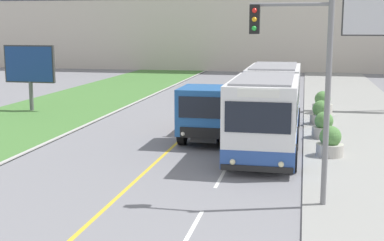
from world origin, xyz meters
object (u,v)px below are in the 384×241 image
(dump_truck, at_px, (212,112))
(traffic_light_mast, at_px, (305,72))
(billboard_small, at_px, (30,66))
(planter_round_second, at_px, (324,126))
(planter_round_far, at_px, (322,104))
(city_bus, at_px, (269,106))
(planter_round_third, at_px, (321,114))
(planter_round_near, at_px, (330,143))

(dump_truck, distance_m, traffic_light_mast, 9.53)
(traffic_light_mast, bearing_deg, billboard_small, 138.41)
(dump_truck, distance_m, planter_round_second, 5.17)
(traffic_light_mast, relative_size, planter_round_far, 4.67)
(city_bus, xyz_separation_m, dump_truck, (-2.53, -0.23, -0.34))
(planter_round_second, height_order, planter_round_far, planter_round_far)
(traffic_light_mast, relative_size, planter_round_third, 4.93)
(billboard_small, bearing_deg, planter_round_far, 7.21)
(billboard_small, xyz_separation_m, planter_round_third, (17.15, -1.34, -2.12))
(dump_truck, relative_size, traffic_light_mast, 1.10)
(billboard_small, xyz_separation_m, planter_round_far, (17.34, 2.19, -2.09))
(planter_round_near, bearing_deg, dump_truck, 156.20)
(traffic_light_mast, bearing_deg, planter_round_second, 84.36)
(city_bus, relative_size, planter_round_second, 10.30)
(planter_round_far, bearing_deg, traffic_light_mast, -93.77)
(planter_round_near, distance_m, planter_round_third, 7.07)
(billboard_small, bearing_deg, planter_round_second, -15.84)
(billboard_small, height_order, planter_round_third, billboard_small)
(billboard_small, distance_m, planter_round_second, 17.99)
(city_bus, xyz_separation_m, billboard_small, (-14.76, 5.94, 1.11))
(planter_round_far, bearing_deg, planter_round_third, -92.98)
(planter_round_near, relative_size, planter_round_far, 0.92)
(traffic_light_mast, bearing_deg, city_bus, 99.93)
(traffic_light_mast, bearing_deg, planter_round_third, 86.01)
(planter_round_second, bearing_deg, billboard_small, 164.16)
(billboard_small, bearing_deg, city_bus, -21.93)
(traffic_light_mast, bearing_deg, planter_round_far, 86.23)
(billboard_small, distance_m, planter_round_near, 19.37)
(planter_round_near, bearing_deg, billboard_small, 154.09)
(city_bus, height_order, dump_truck, city_bus)
(dump_truck, xyz_separation_m, planter_round_second, (4.96, 1.29, -0.68))
(traffic_light_mast, xyz_separation_m, planter_round_third, (0.91, 13.07, -3.26))
(dump_truck, height_order, planter_round_third, dump_truck)
(planter_round_third, bearing_deg, traffic_light_mast, -93.99)
(city_bus, height_order, billboard_small, billboard_small)
(traffic_light_mast, height_order, planter_round_second, traffic_light_mast)
(planter_round_far, bearing_deg, dump_truck, -121.44)
(billboard_small, distance_m, planter_round_far, 17.60)
(planter_round_near, relative_size, planter_round_third, 0.97)
(city_bus, relative_size, traffic_light_mast, 2.02)
(traffic_light_mast, distance_m, billboard_small, 21.75)
(city_bus, bearing_deg, planter_round_near, -44.02)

